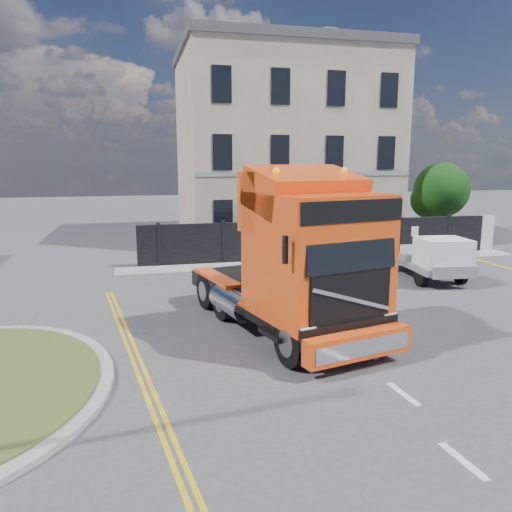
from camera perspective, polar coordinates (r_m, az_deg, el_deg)
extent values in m
plane|color=#424244|center=(15.11, -1.57, -7.93)|extent=(120.00, 120.00, 0.00)
cube|color=black|center=(24.98, 7.63, 1.82)|extent=(18.00, 0.25, 2.00)
cube|color=silver|center=(29.13, 23.44, 2.29)|extent=(2.60, 0.12, 2.00)
cube|color=beige|center=(31.80, 2.87, 11.93)|extent=(12.00, 10.00, 11.00)
cube|color=#49494E|center=(32.43, 2.97, 22.14)|extent=(12.30, 10.30, 0.50)
cube|color=beige|center=(31.89, -2.67, 23.71)|extent=(0.80, 0.80, 1.60)
cube|color=beige|center=(33.54, 8.33, 22.97)|extent=(0.80, 0.80, 1.60)
cylinder|color=#382619|center=(31.53, 20.21, 3.46)|extent=(0.24, 0.24, 2.40)
sphere|color=black|center=(31.36, 20.45, 7.09)|extent=(3.20, 3.20, 3.20)
sphere|color=black|center=(31.46, 19.21, 6.08)|extent=(2.20, 2.20, 2.20)
cube|color=gray|center=(24.32, 8.33, -0.69)|extent=(20.00, 1.60, 0.12)
cube|color=black|center=(14.99, 2.45, -4.65)|extent=(4.40, 7.67, 0.52)
cube|color=#F04910|center=(12.96, 6.86, 0.11)|extent=(3.48, 3.56, 3.20)
cube|color=#F04910|center=(13.80, 4.19, 6.32)|extent=(3.02, 1.67, 1.60)
cube|color=black|center=(11.72, 10.89, 1.14)|extent=(2.46, 0.65, 1.20)
cube|color=#F04910|center=(12.03, 11.59, -9.94)|extent=(2.88, 1.06, 0.63)
cylinder|color=black|center=(12.07, 4.16, -9.84)|extent=(0.63, 1.24, 1.19)
cylinder|color=gray|center=(12.07, 4.16, -9.84)|extent=(0.55, 0.73, 0.65)
cylinder|color=black|center=(13.45, 13.30, -7.92)|extent=(0.63, 1.24, 1.19)
cylinder|color=gray|center=(13.45, 13.30, -7.92)|extent=(0.55, 0.73, 0.65)
cylinder|color=black|center=(15.52, -3.64, -5.14)|extent=(0.63, 1.24, 1.19)
cylinder|color=gray|center=(15.52, -3.64, -5.14)|extent=(0.55, 0.73, 0.65)
cylinder|color=black|center=(16.61, 4.23, -4.07)|extent=(0.63, 1.24, 1.19)
cylinder|color=gray|center=(16.61, 4.23, -4.07)|extent=(0.55, 0.73, 0.65)
cylinder|color=black|center=(16.74, -5.52, -3.98)|extent=(0.63, 1.24, 1.19)
cylinder|color=gray|center=(16.74, -5.52, -3.98)|extent=(0.55, 0.73, 0.65)
cylinder|color=black|center=(17.76, 1.93, -3.07)|extent=(0.63, 1.24, 1.19)
cylinder|color=gray|center=(17.76, 1.93, -3.07)|extent=(0.55, 0.73, 0.65)
cube|color=slate|center=(22.20, 18.45, -0.67)|extent=(2.27, 4.67, 0.23)
cube|color=silver|center=(20.93, 20.57, 0.23)|extent=(1.96, 1.87, 1.22)
cylinder|color=black|center=(20.63, 18.35, -2.43)|extent=(0.23, 0.66, 0.66)
cylinder|color=black|center=(21.62, 22.37, -2.11)|extent=(0.23, 0.66, 0.66)
cylinder|color=black|center=(23.01, 14.68, -0.91)|extent=(0.23, 0.66, 0.66)
cylinder|color=black|center=(23.89, 18.45, -0.69)|extent=(0.23, 0.66, 0.66)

